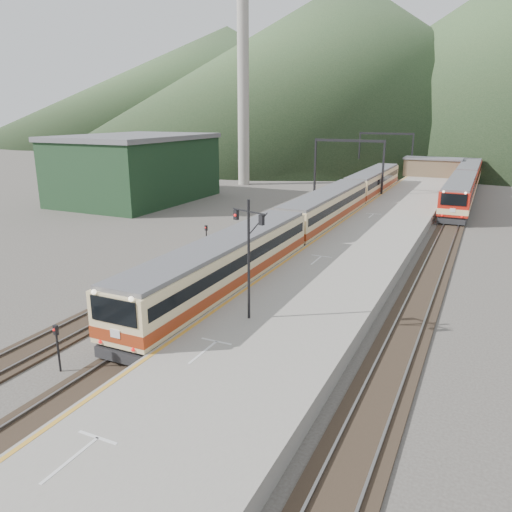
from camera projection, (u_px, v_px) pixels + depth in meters
The scene contains 19 objects.
ground at pixel (38, 422), 19.08m from camera, with size 400.00×400.00×0.00m, color #47423D.
track_main at pixel (335, 221), 53.87m from camera, with size 2.60×200.00×0.23m.
track_far at pixel (292, 217), 55.90m from camera, with size 2.60×200.00×0.23m.
track_second at pixel (448, 232), 49.18m from camera, with size 2.60×200.00×0.23m.
platform at pixel (384, 226), 49.72m from camera, with size 8.00×100.00×1.00m, color gray.
gantry_near at pixel (349, 158), 66.55m from camera, with size 9.55×0.25×8.00m.
gantry_far at pixel (386, 146), 88.30m from camera, with size 9.55×0.25×8.00m.
warehouse at pixel (136, 168), 65.84m from camera, with size 14.50×20.50×8.60m.
smokestack at pixel (243, 88), 77.83m from camera, with size 1.80×1.80×30.00m, color #9E998E.
station_shed at pixel (433, 167), 83.95m from camera, with size 9.40×4.40×3.10m.
hill_a at pixel (349, 62), 192.38m from camera, with size 180.00×180.00×60.00m, color #284023.
hill_d at pixel (228, 81), 269.17m from camera, with size 200.00×200.00×55.00m, color #284023.
main_train at pixel (326, 208), 50.23m from camera, with size 3.11×63.65×3.79m.
second_train at pixel (465, 182), 69.17m from camera, with size 3.06×41.68×3.74m.
signal_mast at pixel (249, 247), 25.13m from camera, with size 2.10×0.86×6.29m.
short_signal_a at pixel (57, 342), 22.42m from camera, with size 0.25×0.21×2.27m.
short_signal_b at pixel (293, 214), 50.82m from camera, with size 0.24×0.19×2.27m.
short_signal_c at pixel (206, 235), 42.06m from camera, with size 0.26×0.23×2.27m.
worker at pixel (105, 308), 27.62m from camera, with size 0.69×0.45×1.88m, color black.
Camera 1 is at (14.60, -11.46, 11.40)m, focal length 35.00 mm.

